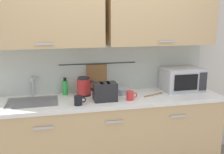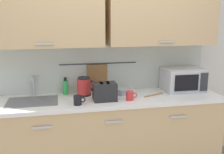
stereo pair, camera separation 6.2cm
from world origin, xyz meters
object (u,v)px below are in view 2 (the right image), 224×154
(dish_soap_bottle, at_px, (66,87))
(mixing_bowl, at_px, (122,90))
(wooden_spoon, at_px, (156,94))
(mug_near_sink, at_px, (78,100))
(toaster, at_px, (105,92))
(mug_by_kettle, at_px, (130,96))
(electric_kettle, at_px, (84,86))
(microwave, at_px, (183,79))

(dish_soap_bottle, distance_m, mixing_bowl, 0.64)
(mixing_bowl, distance_m, wooden_spoon, 0.39)
(dish_soap_bottle, distance_m, mug_near_sink, 0.42)
(toaster, height_order, mug_by_kettle, toaster)
(electric_kettle, xyz_separation_m, mug_near_sink, (-0.10, -0.33, -0.05))
(dish_soap_bottle, relative_size, toaster, 0.77)
(dish_soap_bottle, height_order, mug_near_sink, dish_soap_bottle)
(mug_near_sink, xyz_separation_m, toaster, (0.29, 0.09, 0.05))
(microwave, height_order, dish_soap_bottle, microwave)
(mug_by_kettle, relative_size, wooden_spoon, 0.45)
(microwave, height_order, electric_kettle, microwave)
(dish_soap_bottle, relative_size, mixing_bowl, 0.92)
(mug_near_sink, relative_size, mixing_bowl, 0.56)
(mug_near_sink, height_order, wooden_spoon, mug_near_sink)
(electric_kettle, height_order, mixing_bowl, electric_kettle)
(mug_near_sink, relative_size, mug_by_kettle, 1.00)
(microwave, xyz_separation_m, mug_near_sink, (-1.27, -0.29, -0.09))
(toaster, distance_m, wooden_spoon, 0.61)
(electric_kettle, distance_m, toaster, 0.30)
(microwave, height_order, mug_near_sink, microwave)
(dish_soap_bottle, xyz_separation_m, mug_by_kettle, (0.66, -0.36, -0.04))
(electric_kettle, distance_m, mug_by_kettle, 0.53)
(electric_kettle, bearing_deg, microwave, -1.51)
(mug_near_sink, height_order, toaster, toaster)
(dish_soap_bottle, bearing_deg, microwave, -4.54)
(toaster, xyz_separation_m, mug_by_kettle, (0.26, -0.04, -0.05))
(electric_kettle, bearing_deg, wooden_spoon, -10.85)
(microwave, bearing_deg, mug_near_sink, -166.92)
(dish_soap_bottle, height_order, toaster, dish_soap_bottle)
(dish_soap_bottle, distance_m, wooden_spoon, 1.03)
(mug_by_kettle, xyz_separation_m, wooden_spoon, (0.34, 0.13, -0.04))
(mug_by_kettle, bearing_deg, wooden_spoon, 20.26)
(microwave, xyz_separation_m, wooden_spoon, (-0.38, -0.12, -0.13))
(mixing_bowl, bearing_deg, mug_near_sink, -150.91)
(mixing_bowl, height_order, toaster, toaster)
(electric_kettle, distance_m, wooden_spoon, 0.81)
(electric_kettle, distance_m, mug_near_sink, 0.34)
(toaster, bearing_deg, mug_by_kettle, -9.57)
(electric_kettle, distance_m, dish_soap_bottle, 0.22)
(mug_near_sink, bearing_deg, wooden_spoon, 10.99)
(wooden_spoon, bearing_deg, dish_soap_bottle, 167.00)
(microwave, height_order, wooden_spoon, microwave)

